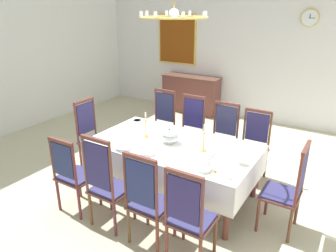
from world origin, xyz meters
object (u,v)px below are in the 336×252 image
at_px(candlestick_west, 146,127).
at_px(sideboard, 191,94).
at_px(chair_north_b, 190,129).
at_px(chair_north_d, 253,145).
at_px(bowl_near_right, 204,169).
at_px(mounted_clock, 310,18).
at_px(chandelier, 174,17).
at_px(chair_south_b, 107,183).
at_px(dining_table, 173,149).
at_px(bowl_far_left, 123,148).
at_px(chair_south_d, 189,215).
at_px(chair_north_c, 222,137).
at_px(bowl_near_left, 147,153).
at_px(chair_south_c, 148,199).
at_px(candlestick_east, 204,141).
at_px(chair_south_a, 73,173).
at_px(bowl_far_right, 137,121).
at_px(chair_head_east, 287,188).
at_px(spoon_secondary, 214,172).
at_px(chair_north_a, 161,123).
at_px(framed_painting, 177,40).
at_px(chair_head_west, 92,134).
at_px(soup_tureen, 169,136).
at_px(spoon_primary, 141,151).

height_order(candlestick_west, sideboard, candlestick_west).
bearing_deg(chair_north_b, chair_north_d, 179.79).
height_order(chair_north_b, bowl_near_right, chair_north_b).
xyz_separation_m(mounted_clock, chandelier, (-0.92, -3.65, 0.10)).
bearing_deg(chair_south_b, bowl_near_right, 30.38).
bearing_deg(dining_table, chair_north_d, 51.94).
bearing_deg(chandelier, bowl_far_left, -132.62).
bearing_deg(chair_south_d, chair_north_b, 117.95).
xyz_separation_m(chair_north_c, bowl_near_left, (-0.40, -1.46, 0.23)).
bearing_deg(chair_south_c, candlestick_east, 81.47).
height_order(chair_south_a, chair_south_b, chair_south_b).
relative_size(bowl_near_right, bowl_far_right, 1.21).
height_order(chair_north_d, chair_head_east, chair_head_east).
bearing_deg(bowl_far_left, chair_south_a, -127.63).
xyz_separation_m(chair_head_east, spoon_secondary, (-0.72, -0.43, 0.20)).
bearing_deg(chair_north_a, framed_painting, -64.98).
distance_m(chair_head_west, bowl_near_left, 1.49).
distance_m(soup_tureen, bowl_near_right, 0.87).
height_order(chair_south_c, chair_head_west, chair_south_c).
bearing_deg(bowl_far_right, chair_south_c, -49.75).
bearing_deg(chair_north_c, chair_south_b, 74.06).
bearing_deg(chair_south_a, chair_north_c, 60.41).
height_order(chair_north_b, candlestick_west, chair_north_b).
height_order(chair_south_c, bowl_near_left, chair_south_c).
bearing_deg(chair_north_d, dining_table, 51.94).
relative_size(dining_table, chandelier, 2.72).
xyz_separation_m(framed_painting, chandelier, (2.09, -3.66, 0.66)).
distance_m(bowl_near_left, chandelier, 1.66).
relative_size(chair_south_d, spoon_primary, 6.26).
bearing_deg(chair_north_a, chair_south_b, 105.61).
height_order(chair_north_b, framed_painting, framed_painting).
bearing_deg(chair_north_c, dining_table, 73.74).
distance_m(mounted_clock, chandelier, 3.76).
bearing_deg(candlestick_west, spoon_secondary, -19.20).
height_order(sideboard, mounted_clock, mounted_clock).
bearing_deg(chair_south_a, spoon_primary, 43.14).
height_order(chair_north_a, chair_north_c, chair_north_a).
distance_m(framed_painting, chandelier, 4.26).
bearing_deg(spoon_secondary, chair_south_b, -148.34).
bearing_deg(chair_head_west, chair_north_d, 113.71).
distance_m(bowl_far_left, framed_painting, 4.56).
relative_size(chair_south_c, chair_north_c, 1.03).
xyz_separation_m(chair_south_b, candlestick_west, (-0.16, 1.02, 0.32)).
relative_size(chair_north_d, chair_head_west, 0.94).
distance_m(chair_south_a, chair_north_a, 2.02).
bearing_deg(bowl_near_right, chair_north_c, 104.39).
height_order(chair_north_d, mounted_clock, mounted_clock).
height_order(bowl_far_right, spoon_primary, bowl_far_right).
bearing_deg(bowl_far_left, soup_tureen, 51.47).
height_order(chair_south_c, chair_south_d, chair_south_c).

